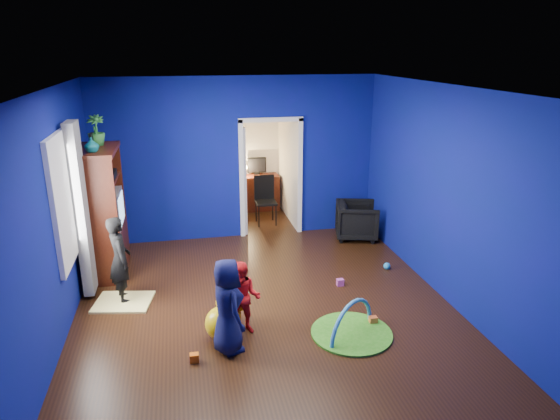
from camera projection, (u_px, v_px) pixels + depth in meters
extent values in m
cube|color=black|center=(265.00, 307.00, 6.77)|extent=(5.00, 5.50, 0.01)
cube|color=white|center=(263.00, 88.00, 5.87)|extent=(5.00, 5.50, 0.01)
cube|color=navy|center=(238.00, 159.00, 8.88)|extent=(5.00, 0.02, 2.90)
cube|color=navy|center=(327.00, 313.00, 3.76)|extent=(5.00, 0.02, 2.90)
cube|color=navy|center=(54.00, 218.00, 5.84)|extent=(0.02, 5.50, 2.90)
cube|color=navy|center=(445.00, 194.00, 6.80)|extent=(0.02, 5.50, 2.90)
imported|color=black|center=(357.00, 220.00, 9.12)|extent=(0.90, 0.88, 0.67)
imported|color=black|center=(120.00, 259.00, 6.78)|extent=(0.41, 0.51, 1.22)
imported|color=#0E1136|center=(227.00, 306.00, 5.65)|extent=(0.51, 0.64, 1.13)
imported|color=red|center=(243.00, 298.00, 6.04)|extent=(0.53, 0.47, 0.92)
imported|color=#0C5C67|center=(91.00, 145.00, 6.92)|extent=(0.23, 0.23, 0.21)
imported|color=#2E8033|center=(96.00, 130.00, 7.37)|extent=(0.27, 0.27, 0.45)
cube|color=#3C150A|center=(103.00, 212.00, 7.54)|extent=(0.58, 1.14, 1.96)
cube|color=silver|center=(105.00, 209.00, 7.54)|extent=(0.46, 0.70, 0.54)
cube|color=#F2E07A|center=(123.00, 302.00, 6.87)|extent=(0.85, 0.73, 0.03)
sphere|color=yellow|center=(222.00, 323.00, 5.98)|extent=(0.41, 0.41, 0.41)
cube|color=yellow|center=(229.00, 307.00, 6.27)|extent=(0.32, 0.32, 0.50)
cylinder|color=green|center=(351.00, 333.00, 6.13)|extent=(1.00, 1.00, 0.03)
torus|color=#3F8CD8|center=(352.00, 333.00, 6.12)|extent=(0.74, 0.58, 0.89)
cube|color=white|center=(61.00, 201.00, 6.14)|extent=(0.03, 0.95, 1.55)
cube|color=slate|center=(81.00, 210.00, 6.77)|extent=(0.14, 0.42, 2.40)
cube|color=white|center=(271.00, 179.00, 9.12)|extent=(1.16, 0.10, 2.10)
cube|color=#3D140A|center=(258.00, 192.00, 10.74)|extent=(0.88, 0.44, 0.75)
cube|color=black|center=(257.00, 165.00, 10.67)|extent=(0.40, 0.05, 0.32)
sphere|color=#FFD88C|center=(244.00, 167.00, 10.56)|extent=(0.14, 0.14, 0.14)
cube|color=black|center=(266.00, 201.00, 9.82)|extent=(0.40, 0.40, 0.92)
cube|color=white|center=(256.00, 115.00, 10.32)|extent=(0.88, 0.24, 0.04)
cube|color=orange|center=(373.00, 320.00, 6.34)|extent=(0.10, 0.08, 0.10)
sphere|color=#2389C9|center=(387.00, 266.00, 7.91)|extent=(0.11, 0.11, 0.11)
cube|color=#E75C0C|center=(194.00, 358.00, 5.58)|extent=(0.10, 0.08, 0.10)
cube|color=#BB469C|center=(340.00, 282.00, 7.36)|extent=(0.10, 0.08, 0.10)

